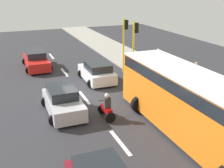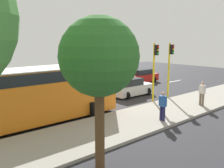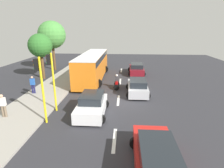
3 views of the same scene
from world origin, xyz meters
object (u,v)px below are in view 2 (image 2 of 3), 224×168
object	(u,v)px
street_tree_south	(99,58)
city_bus	(26,93)
pedestrian_by_tree	(202,93)
pedestrian_near_signal	(163,105)
motorcycle	(56,95)
traffic_light_midblock	(170,63)
car_silver	(62,88)
car_red	(140,76)
car_white	(130,87)
traffic_light_corner	(155,64)

from	to	relation	value
street_tree_south	city_bus	bearing A→B (deg)	-178.12
pedestrian_by_tree	pedestrian_near_signal	bearing A→B (deg)	-86.39
pedestrian_by_tree	street_tree_south	distance (m)	11.20
motorcycle	traffic_light_midblock	bearing A→B (deg)	59.40
car_silver	pedestrian_by_tree	size ratio (longest dim) A/B	2.34
car_red	car_silver	world-z (taller)	same
car_white	city_bus	world-z (taller)	city_bus
car_red	pedestrian_by_tree	world-z (taller)	pedestrian_by_tree
car_silver	city_bus	bearing A→B (deg)	-44.16
city_bus	pedestrian_by_tree	xyz separation A→B (m)	(4.45, 10.82, -0.79)
pedestrian_near_signal	street_tree_south	size ratio (longest dim) A/B	0.30
car_white	city_bus	size ratio (longest dim) A/B	0.35
car_silver	city_bus	size ratio (longest dim) A/B	0.36
car_silver	traffic_light_corner	world-z (taller)	traffic_light_corner
car_silver	motorcycle	distance (m)	2.65
city_bus	traffic_light_midblock	bearing A→B (deg)	82.98
car_red	city_bus	size ratio (longest dim) A/B	0.41
car_red	pedestrian_by_tree	xyz separation A→B (m)	(9.90, -4.26, 0.35)
city_bus	traffic_light_midblock	distance (m)	11.29
car_red	motorcycle	xyz separation A→B (m)	(2.29, -11.60, -0.07)
motorcycle	traffic_light_corner	distance (m)	7.71
car_silver	motorcycle	xyz separation A→B (m)	(2.10, -1.62, -0.07)
traffic_light_corner	traffic_light_midblock	size ratio (longest dim) A/B	1.00
car_white	motorcycle	distance (m)	6.38
pedestrian_by_tree	car_silver	bearing A→B (deg)	-149.53
motorcycle	pedestrian_by_tree	distance (m)	10.57
car_red	traffic_light_midblock	bearing A→B (deg)	-29.93
car_silver	traffic_light_midblock	distance (m)	9.24
pedestrian_by_tree	street_tree_south	bearing A→B (deg)	-79.98
car_red	motorcycle	distance (m)	11.82
pedestrian_by_tree	motorcycle	bearing A→B (deg)	-136.04
pedestrian_by_tree	traffic_light_midblock	xyz separation A→B (m)	(-3.07, 0.33, 1.87)
traffic_light_corner	street_tree_south	distance (m)	10.40
car_red	traffic_light_corner	distance (m)	9.23
city_bus	street_tree_south	xyz separation A→B (m)	(6.32, 0.21, 2.27)
pedestrian_near_signal	street_tree_south	world-z (taller)	street_tree_south
car_red	street_tree_south	size ratio (longest dim) A/B	0.81
car_white	traffic_light_midblock	xyz separation A→B (m)	(2.98, 1.48, 2.22)
car_silver	traffic_light_corner	distance (m)	8.15
car_red	pedestrian_by_tree	distance (m)	10.78
car_white	traffic_light_corner	xyz separation A→B (m)	(2.98, -0.39, 2.22)
car_silver	pedestrian_by_tree	distance (m)	11.27
motorcycle	pedestrian_near_signal	size ratio (longest dim) A/B	0.91
city_bus	motorcycle	size ratio (longest dim) A/B	7.19
motorcycle	pedestrian_near_signal	distance (m)	8.30
pedestrian_near_signal	street_tree_south	bearing A→B (deg)	-74.79
pedestrian_by_tree	traffic_light_corner	world-z (taller)	traffic_light_corner
car_white	motorcycle	size ratio (longest dim) A/B	2.53
car_white	street_tree_south	xyz separation A→B (m)	(7.92, -9.46, 3.40)
car_red	pedestrian_near_signal	distance (m)	13.68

